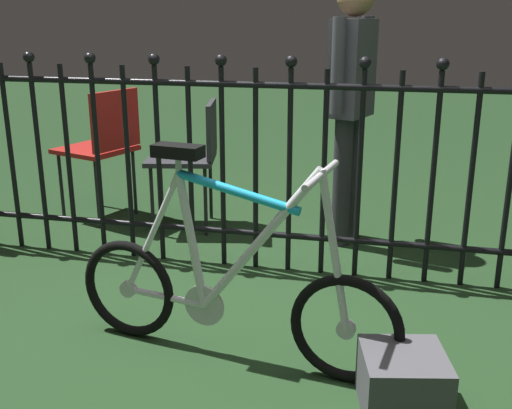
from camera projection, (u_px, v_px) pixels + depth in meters
The scene contains 7 objects.
ground_plane at pixel (249, 339), 2.73m from camera, with size 20.00×20.00×0.00m, color #1F3B1D.
iron_fence at pixel (269, 161), 3.32m from camera, with size 4.47×0.07×1.22m.
bicycle at pixel (229, 288), 2.51m from camera, with size 1.41×0.40×0.89m.
chair_charcoal at pixel (193, 151), 4.02m from camera, with size 0.51×0.50×0.84m.
chair_red at pixel (104, 141), 4.18m from camera, with size 0.56×0.56×0.90m.
person_visitor at pixel (351, 92), 3.65m from camera, with size 0.27×0.45×1.58m.
display_crate at pixel (403, 382), 2.22m from camera, with size 0.30×0.30×0.22m, color #4C4C51.
Camera 1 is at (0.56, -2.37, 1.38)m, focal length 43.28 mm.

